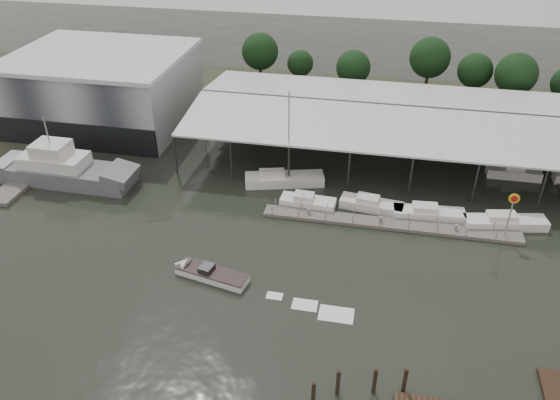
% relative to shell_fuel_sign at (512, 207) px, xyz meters
% --- Properties ---
extents(ground, '(200.00, 200.00, 0.00)m').
position_rel_shell_fuel_sign_xyz_m(ground, '(-27.00, -9.99, -3.93)').
color(ground, black).
rests_on(ground, ground).
extents(land_strip_far, '(140.00, 30.00, 0.30)m').
position_rel_shell_fuel_sign_xyz_m(land_strip_far, '(-27.00, 32.01, -3.83)').
color(land_strip_far, '#3C4030').
rests_on(land_strip_far, ground).
extents(land_strip_west, '(20.00, 40.00, 0.30)m').
position_rel_shell_fuel_sign_xyz_m(land_strip_west, '(-67.00, 20.01, -3.83)').
color(land_strip_west, '#3C4030').
rests_on(land_strip_west, ground).
extents(storage_warehouse, '(24.50, 20.50, 10.50)m').
position_rel_shell_fuel_sign_xyz_m(storage_warehouse, '(-55.00, 19.95, 1.36)').
color(storage_warehouse, '#9EA4A8').
rests_on(storage_warehouse, ground).
extents(covered_boat_shed, '(58.24, 24.00, 6.96)m').
position_rel_shell_fuel_sign_xyz_m(covered_boat_shed, '(-10.00, 18.01, 2.20)').
color(covered_boat_shed, silver).
rests_on(covered_boat_shed, ground).
extents(trawler_dock, '(3.00, 18.00, 0.50)m').
position_rel_shell_fuel_sign_xyz_m(trawler_dock, '(-57.00, 4.01, -3.68)').
color(trawler_dock, '#67635A').
rests_on(trawler_dock, ground).
extents(floating_dock, '(28.00, 2.00, 1.40)m').
position_rel_shell_fuel_sign_xyz_m(floating_dock, '(-12.00, 0.01, -3.72)').
color(floating_dock, '#67635A').
rests_on(floating_dock, ground).
extents(shell_fuel_sign, '(1.10, 0.18, 5.55)m').
position_rel_shell_fuel_sign_xyz_m(shell_fuel_sign, '(0.00, 0.00, 0.00)').
color(shell_fuel_sign, gray).
rests_on(shell_fuel_sign, ground).
extents(grey_trawler, '(17.95, 5.07, 8.84)m').
position_rel_shell_fuel_sign_xyz_m(grey_trawler, '(-51.82, 1.89, -2.35)').
color(grey_trawler, '#585C61').
rests_on(grey_trawler, ground).
extents(white_sailboat, '(10.01, 4.98, 12.28)m').
position_rel_shell_fuel_sign_xyz_m(white_sailboat, '(-25.21, 6.57, -3.28)').
color(white_sailboat, white).
rests_on(white_sailboat, ground).
extents(speedboat_underway, '(18.65, 5.77, 2.00)m').
position_rel_shell_fuel_sign_xyz_m(speedboat_underway, '(-29.13, -12.07, -3.53)').
color(speedboat_underway, white).
rests_on(speedboat_underway, ground).
extents(moored_cruiser_0, '(6.45, 2.56, 1.70)m').
position_rel_shell_fuel_sign_xyz_m(moored_cruiser_0, '(-21.47, 2.06, -3.31)').
color(moored_cruiser_0, white).
rests_on(moored_cruiser_0, ground).
extents(moored_cruiser_1, '(7.43, 3.20, 1.70)m').
position_rel_shell_fuel_sign_xyz_m(moored_cruiser_1, '(-14.22, 2.98, -3.31)').
color(moored_cruiser_1, white).
rests_on(moored_cruiser_1, ground).
extents(moored_cruiser_2, '(7.98, 2.76, 1.70)m').
position_rel_shell_fuel_sign_xyz_m(moored_cruiser_2, '(-7.83, 2.40, -3.31)').
color(moored_cruiser_2, white).
rests_on(moored_cruiser_2, ground).
extents(moored_cruiser_3, '(9.13, 3.77, 1.70)m').
position_rel_shell_fuel_sign_xyz_m(moored_cruiser_3, '(0.31, 2.30, -3.31)').
color(moored_cruiser_3, white).
rests_on(moored_cruiser_3, ground).
extents(horizon_tree_line, '(68.68, 11.29, 9.89)m').
position_rel_shell_fuel_sign_xyz_m(horizon_tree_line, '(-3.15, 37.82, 1.90)').
color(horizon_tree_line, '#2F1F14').
rests_on(horizon_tree_line, ground).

